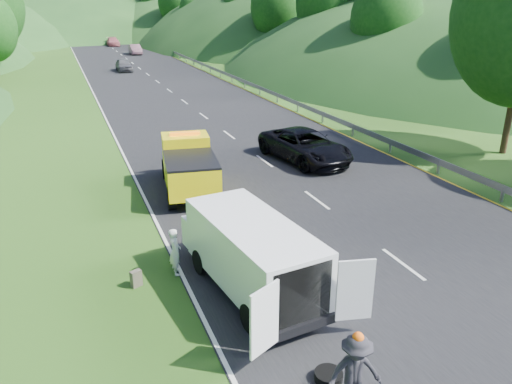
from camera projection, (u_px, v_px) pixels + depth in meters
name	position (u px, v px, depth m)	size (l,w,h in m)	color
ground	(294.00, 253.00, 17.02)	(320.00, 320.00, 0.00)	#38661E
road_surface	(158.00, 82.00, 52.81)	(14.00, 200.00, 0.02)	black
guardrail	(194.00, 65.00, 66.16)	(0.06, 140.00, 1.52)	gray
tree_line_right	(262.00, 56.00, 76.98)	(14.00, 140.00, 14.00)	#1E4F17
hills_backdrop	(104.00, 32.00, 136.34)	(201.00, 288.60, 44.00)	#2D5B23
tow_truck	(188.00, 165.00, 22.22)	(2.88, 5.95, 2.46)	black
white_van	(250.00, 252.00, 14.42)	(3.49, 6.64, 2.26)	black
woman	(177.00, 274.00, 15.76)	(0.56, 0.41, 1.54)	silver
child	(229.00, 278.00, 15.52)	(0.52, 0.41, 1.07)	tan
suitcase	(136.00, 279.00, 14.97)	(0.33, 0.18, 0.53)	brown
spare_tire	(328.00, 380.00, 11.33)	(0.65, 0.65, 0.20)	black
passing_suv	(304.00, 161.00, 26.82)	(2.73, 5.93, 1.65)	black
dist_car_a	(124.00, 71.00, 60.70)	(1.74, 4.33, 1.47)	#47474C
dist_car_b	(136.00, 54.00, 79.54)	(1.60, 4.58, 1.51)	#6B4754
dist_car_c	(114.00, 46.00, 94.35)	(2.14, 5.26, 1.53)	#AE575F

